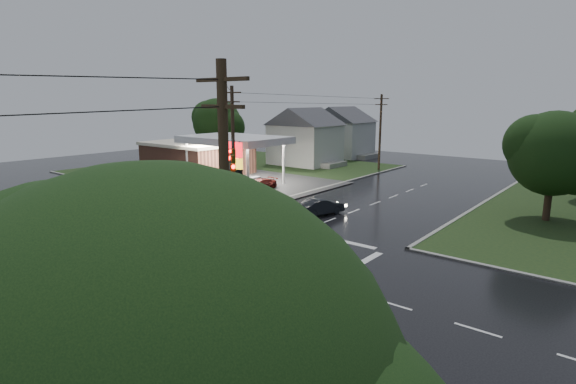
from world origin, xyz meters
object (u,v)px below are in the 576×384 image
Objects in this scene: gas_station at (203,156)px; tree_ne_near at (556,154)px; utility_pole_nw at (233,145)px; house_far at (342,131)px; utility_pole_se at (226,229)px; car_pump at (259,185)px; car_north at (321,207)px; pylon_sign at (234,162)px; car_crossing at (267,235)px; utility_pole_n at (380,131)px; tree_nw_behind at (218,123)px; house_near at (305,136)px.

tree_ne_near is (39.82, 2.29, 3.01)m from gas_station.
utility_pole_nw is 1.00× the size of house_far.
car_pump is (-22.50, 26.27, -5.10)m from utility_pole_se.
tree_ne_near reaches higher than car_north.
car_north is (-11.17, 21.70, -5.01)m from utility_pole_se.
car_crossing is at bearing -35.10° from pylon_sign.
pylon_sign is 0.55× the size of utility_pole_nw.
utility_pole_n is 1.05× the size of tree_nw_behind.
utility_pole_n is 1.17× the size of tree_ne_near.
house_far is at bearing 118.68° from utility_pole_se.
house_far is 2.56× the size of car_north.
utility_pole_n reaches higher than car_crossing.
utility_pole_se is 54.77m from house_near.
pylon_sign is at bearing -154.99° from tree_ne_near.
utility_pole_n reaches higher than tree_ne_near.
tree_nw_behind reaches higher than gas_station.
house_near is (-30.45, 45.50, -1.32)m from utility_pole_se.
utility_pole_nw is 28.90m from house_near.
utility_pole_n is 2.43× the size of car_north.
utility_pole_nw is at bearing -40.10° from tree_nw_behind.
house_far is 32.70m from car_pump.
car_crossing is (22.23, -45.08, -3.67)m from house_far.
tree_ne_near is at bearing -21.76° from house_near.
gas_station is at bearing 64.08° from car_crossing.
tree_ne_near reaches higher than house_near.
house_near is at bearing 39.65° from car_crossing.
utility_pole_n is at bearing 9.91° from house_near.
utility_pole_nw reaches higher than house_far.
pylon_sign is 2.22m from utility_pole_nw.
tree_nw_behind is 48.65m from tree_ne_near.
pylon_sign is 0.55× the size of utility_pole_se.
house_near is at bearing 24.98° from tree_nw_behind.
pylon_sign is 1.39× the size of car_crossing.
utility_pole_se is 2.55× the size of car_north.
car_crossing reaches higher than car_north.
house_near is (-11.45, 26.50, -1.32)m from utility_pole_nw.
gas_station is 2.62× the size of tree_nw_behind.
pylon_sign is (15.18, -9.20, 1.46)m from gas_station.
utility_pole_n is 22.05m from car_pump.
gas_station is at bearing 147.77° from utility_pole_nw.
utility_pole_se reaches higher than utility_pole_n.
utility_pole_n is at bearing 111.80° from utility_pole_se.
pylon_sign reaches higher than gas_station.
utility_pole_n is at bearing -56.29° from car_north.
house_far reaches higher than car_crossing.
house_far is (3.73, 28.30, 1.86)m from gas_station.
tree_ne_near is (4.64, 31.49, -0.16)m from utility_pole_se.
utility_pole_se is at bearing -42.01° from car_pump.
utility_pole_nw reaches higher than car_pump.
utility_pole_se is (19.00, -19.00, 0.00)m from utility_pole_nw.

